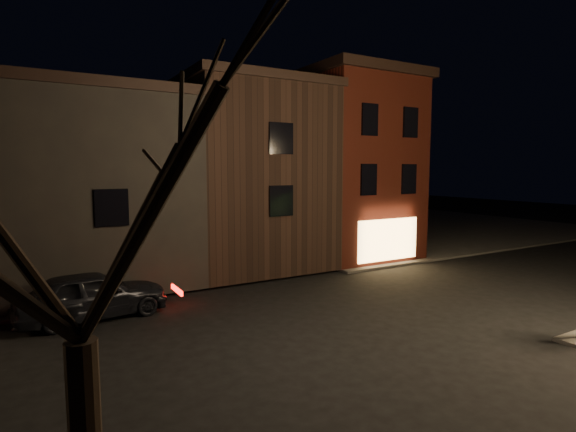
% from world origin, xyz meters
% --- Properties ---
extents(ground, '(120.00, 120.00, 0.00)m').
position_xyz_m(ground, '(0.00, 0.00, 0.00)').
color(ground, black).
rests_on(ground, ground).
extents(sidewalk_far_right, '(30.00, 30.00, 0.12)m').
position_xyz_m(sidewalk_far_right, '(20.00, 20.00, 0.06)').
color(sidewalk_far_right, '#2D2B28').
rests_on(sidewalk_far_right, ground).
extents(corner_building, '(6.50, 8.50, 10.50)m').
position_xyz_m(corner_building, '(8.00, 9.47, 5.40)').
color(corner_building, '#43140C').
rests_on(corner_building, ground).
extents(row_building_a, '(7.30, 10.30, 9.40)m').
position_xyz_m(row_building_a, '(1.50, 10.50, 4.83)').
color(row_building_a, black).
rests_on(row_building_a, ground).
extents(row_building_b, '(7.80, 10.30, 8.40)m').
position_xyz_m(row_building_b, '(-5.75, 10.50, 4.33)').
color(row_building_b, black).
rests_on(row_building_b, ground).
extents(bare_tree_left, '(5.60, 5.60, 7.50)m').
position_xyz_m(bare_tree_left, '(-8.00, -7.00, 5.43)').
color(bare_tree_left, black).
rests_on(bare_tree_left, sidewalk_near_left).
extents(parked_car_a, '(5.14, 2.56, 1.68)m').
position_xyz_m(parked_car_a, '(-6.69, 4.18, 0.84)').
color(parked_car_a, black).
rests_on(parked_car_a, ground).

